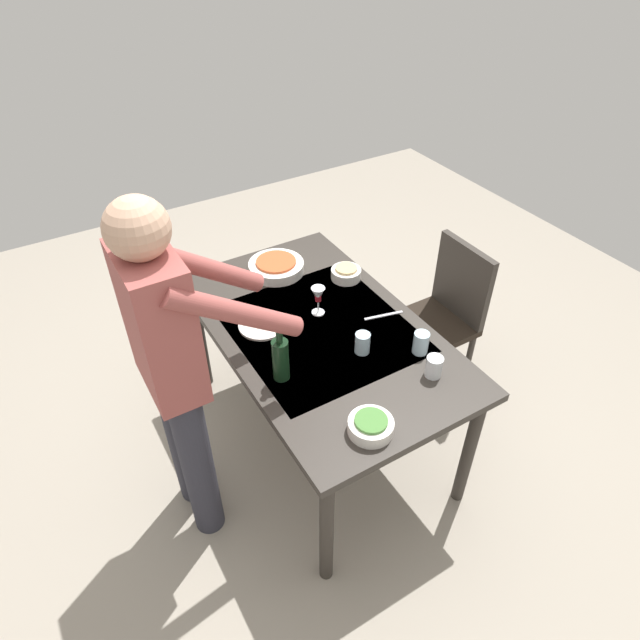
% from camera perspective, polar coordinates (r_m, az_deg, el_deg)
% --- Properties ---
extents(ground_plane, '(6.00, 6.00, 0.00)m').
position_cam_1_polar(ground_plane, '(3.19, -0.00, -11.55)').
color(ground_plane, '#9E9384').
extents(dining_table, '(1.55, 0.92, 0.77)m').
position_cam_1_polar(dining_table, '(2.68, -0.00, -2.11)').
color(dining_table, '#332D28').
rests_on(dining_table, ground_plane).
extents(chair_near, '(0.40, 0.40, 0.91)m').
position_cam_1_polar(chair_near, '(3.22, 12.76, 1.03)').
color(chair_near, black).
rests_on(chair_near, ground_plane).
extents(person_server, '(0.42, 0.61, 1.69)m').
position_cam_1_polar(person_server, '(2.25, -14.78, -4.52)').
color(person_server, '#2D2D38').
rests_on(person_server, ground_plane).
extents(wine_bottle, '(0.07, 0.07, 0.30)m').
position_cam_1_polar(wine_bottle, '(2.32, -4.09, -3.95)').
color(wine_bottle, black).
rests_on(wine_bottle, dining_table).
extents(wine_glass_left, '(0.07, 0.07, 0.15)m').
position_cam_1_polar(wine_glass_left, '(2.66, -0.20, 2.50)').
color(wine_glass_left, white).
rests_on(wine_glass_left, dining_table).
extents(water_cup_near_left, '(0.07, 0.07, 0.10)m').
position_cam_1_polar(water_cup_near_left, '(2.48, 4.40, -2.38)').
color(water_cup_near_left, silver).
rests_on(water_cup_near_left, dining_table).
extents(water_cup_near_right, '(0.07, 0.07, 0.11)m').
position_cam_1_polar(water_cup_near_right, '(2.51, 10.37, -2.33)').
color(water_cup_near_right, silver).
rests_on(water_cup_near_right, dining_table).
extents(water_cup_far_left, '(0.07, 0.07, 0.10)m').
position_cam_1_polar(water_cup_far_left, '(2.42, 11.68, -4.72)').
color(water_cup_far_left, silver).
rests_on(water_cup_far_left, dining_table).
extents(serving_bowl_pasta, '(0.30, 0.30, 0.07)m').
position_cam_1_polar(serving_bowl_pasta, '(3.01, -4.54, 5.55)').
color(serving_bowl_pasta, white).
rests_on(serving_bowl_pasta, dining_table).
extents(side_bowl_salad, '(0.18, 0.18, 0.07)m').
position_cam_1_polar(side_bowl_salad, '(2.18, 5.25, -10.78)').
color(side_bowl_salad, white).
rests_on(side_bowl_salad, dining_table).
extents(side_bowl_bread, '(0.16, 0.16, 0.07)m').
position_cam_1_polar(side_bowl_bread, '(2.95, 2.71, 4.87)').
color(side_bowl_bread, white).
rests_on(side_bowl_bread, dining_table).
extents(dinner_plate_near, '(0.23, 0.23, 0.01)m').
position_cam_1_polar(dinner_plate_near, '(2.66, -5.96, -0.49)').
color(dinner_plate_near, white).
rests_on(dinner_plate_near, dining_table).
extents(table_knife, '(0.06, 0.20, 0.00)m').
position_cam_1_polar(table_knife, '(2.72, 6.59, 0.47)').
color(table_knife, silver).
rests_on(table_knife, dining_table).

